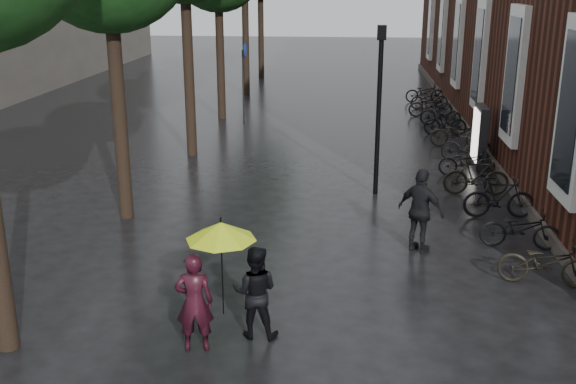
# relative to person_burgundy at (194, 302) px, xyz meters

# --- Properties ---
(person_burgundy) EXTENTS (0.63, 0.47, 1.58)m
(person_burgundy) POSITION_rel_person_burgundy_xyz_m (0.00, 0.00, 0.00)
(person_burgundy) COLOR black
(person_burgundy) RESTS_ON ground
(person_black) EXTENTS (0.75, 0.59, 1.51)m
(person_black) POSITION_rel_person_burgundy_xyz_m (0.85, 0.50, -0.03)
(person_black) COLOR black
(person_black) RESTS_ON ground
(lime_umbrella) EXTENTS (1.07, 1.07, 1.57)m
(lime_umbrella) POSITION_rel_person_burgundy_xyz_m (0.41, 0.16, 1.10)
(lime_umbrella) COLOR black
(lime_umbrella) RESTS_ON ground
(pedestrian_walking) EXTENTS (1.10, 0.95, 1.77)m
(pedestrian_walking) POSITION_rel_person_burgundy_xyz_m (3.75, 4.28, 0.09)
(pedestrian_walking) COLOR black
(pedestrian_walking) RESTS_ON ground
(parked_bicycles) EXTENTS (2.14, 20.28, 1.02)m
(parked_bicycles) POSITION_rel_person_burgundy_xyz_m (5.74, 12.91, -0.33)
(parked_bicycles) COLOR black
(parked_bicycles) RESTS_ON ground
(ad_lightbox) EXTENTS (0.28, 1.22, 1.84)m
(ad_lightbox) POSITION_rel_person_burgundy_xyz_m (6.14, 11.20, 0.13)
(ad_lightbox) COLOR black
(ad_lightbox) RESTS_ON ground
(lamp_post) EXTENTS (0.22, 0.22, 4.34)m
(lamp_post) POSITION_rel_person_burgundy_xyz_m (2.98, 8.14, 1.85)
(lamp_post) COLOR black
(lamp_post) RESTS_ON ground
(cycle_sign) EXTENTS (0.16, 0.56, 3.07)m
(cycle_sign) POSITION_rel_person_burgundy_xyz_m (-1.92, 17.33, 1.24)
(cycle_sign) COLOR #262628
(cycle_sign) RESTS_ON ground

